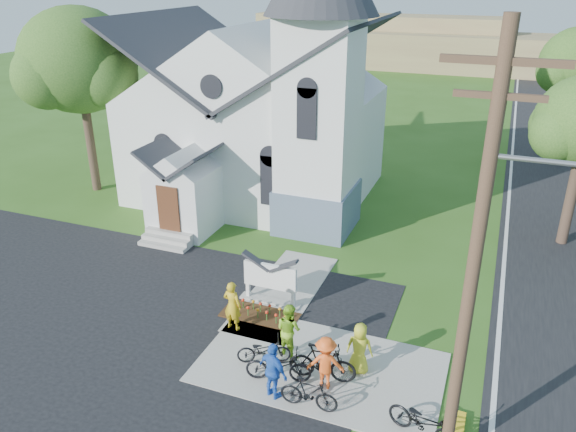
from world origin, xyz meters
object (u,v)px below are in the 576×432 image
at_px(bike_1, 322,362).
at_px(bike_3, 309,393).
at_px(utility_pole, 479,256).
at_px(church_sign, 270,277).
at_px(bike_0, 264,350).
at_px(cyclist_3, 326,363).
at_px(bike_4, 424,422).
at_px(bike_2, 278,366).
at_px(cyclist_1, 289,329).
at_px(cyclist_0, 232,305).
at_px(cyclist_4, 359,348).
at_px(cyclist_2, 273,371).

height_order(bike_1, bike_3, bike_1).
height_order(utility_pole, bike_1, utility_pole).
distance_m(church_sign, bike_0, 3.33).
xyz_separation_m(cyclist_3, bike_4, (2.81, -0.90, -0.30)).
distance_m(utility_pole, bike_2, 6.89).
bearing_deg(cyclist_1, bike_2, 122.01).
bearing_deg(cyclist_0, bike_0, 148.14).
relative_size(bike_0, bike_3, 1.00).
distance_m(cyclist_1, cyclist_4, 2.16).
distance_m(bike_0, bike_1, 1.83).
bearing_deg(bike_4, church_sign, 71.87).
relative_size(utility_pole, cyclist_4, 6.34).
xyz_separation_m(cyclist_0, cyclist_4, (4.29, -0.59, -0.06)).
relative_size(bike_1, cyclist_3, 1.20).
height_order(cyclist_1, bike_1, cyclist_1).
height_order(cyclist_2, cyclist_4, cyclist_2).
distance_m(cyclist_3, bike_4, 2.96).
height_order(church_sign, cyclist_3, church_sign).
xyz_separation_m(bike_2, bike_3, (1.16, -0.73, -0.01)).
height_order(bike_3, bike_4, bike_4).
bearing_deg(bike_2, cyclist_2, 176.20).
bearing_deg(bike_1, cyclist_3, -153.98).
distance_m(cyclist_4, bike_4, 2.84).
bearing_deg(cyclist_2, bike_2, -55.60).
distance_m(cyclist_1, cyclist_3, 1.78).
bearing_deg(bike_0, cyclist_1, -63.22).
height_order(church_sign, cyclist_1, cyclist_1).
relative_size(cyclist_0, bike_1, 0.89).
bearing_deg(bike_4, cyclist_3, 90.46).
relative_size(bike_1, bike_3, 1.21).
bearing_deg(bike_1, cyclist_0, 61.66).
height_order(cyclist_4, bike_4, cyclist_4).
distance_m(utility_pole, cyclist_4, 5.78).
height_order(cyclist_2, bike_3, cyclist_2).
bearing_deg(cyclist_0, cyclist_2, 139.81).
height_order(utility_pole, bike_0, utility_pole).
height_order(utility_pole, bike_4, utility_pole).
bearing_deg(bike_3, cyclist_1, 32.12).
bearing_deg(utility_pole, bike_3, 175.25).
distance_m(utility_pole, cyclist_0, 8.84).
bearing_deg(cyclist_3, utility_pole, 146.31).
bearing_deg(bike_4, bike_0, 93.58).
xyz_separation_m(church_sign, bike_4, (5.90, -4.36, -0.48)).
height_order(church_sign, bike_0, church_sign).
bearing_deg(bike_0, cyclist_3, -124.25).
relative_size(cyclist_0, bike_2, 0.92).
relative_size(cyclist_1, cyclist_4, 1.08).
distance_m(church_sign, cyclist_4, 4.53).
bearing_deg(cyclist_4, church_sign, -35.91).
xyz_separation_m(utility_pole, cyclist_2, (-4.64, 0.37, -4.51)).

